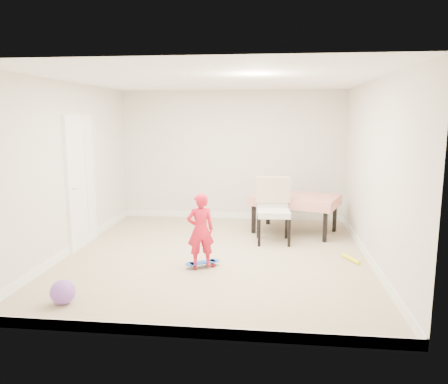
# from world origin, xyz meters

# --- Properties ---
(ground) EXTENTS (5.00, 5.00, 0.00)m
(ground) POSITION_xyz_m (0.00, 0.00, 0.00)
(ground) COLOR tan
(ground) RESTS_ON ground
(ceiling) EXTENTS (4.50, 5.00, 0.04)m
(ceiling) POSITION_xyz_m (0.00, 0.00, 2.58)
(ceiling) COLOR white
(ceiling) RESTS_ON wall_back
(wall_back) EXTENTS (4.50, 0.04, 2.60)m
(wall_back) POSITION_xyz_m (0.00, 2.48, 1.30)
(wall_back) COLOR beige
(wall_back) RESTS_ON ground
(wall_front) EXTENTS (4.50, 0.04, 2.60)m
(wall_front) POSITION_xyz_m (0.00, -2.48, 1.30)
(wall_front) COLOR beige
(wall_front) RESTS_ON ground
(wall_left) EXTENTS (0.04, 5.00, 2.60)m
(wall_left) POSITION_xyz_m (-2.23, 0.00, 1.30)
(wall_left) COLOR beige
(wall_left) RESTS_ON ground
(wall_right) EXTENTS (0.04, 5.00, 2.60)m
(wall_right) POSITION_xyz_m (2.23, 0.00, 1.30)
(wall_right) COLOR beige
(wall_right) RESTS_ON ground
(door) EXTENTS (0.11, 0.94, 2.11)m
(door) POSITION_xyz_m (-2.22, 0.30, 1.02)
(door) COLOR white
(door) RESTS_ON ground
(baseboard_back) EXTENTS (4.50, 0.02, 0.12)m
(baseboard_back) POSITION_xyz_m (0.00, 2.49, 0.06)
(baseboard_back) COLOR white
(baseboard_back) RESTS_ON ground
(baseboard_front) EXTENTS (4.50, 0.02, 0.12)m
(baseboard_front) POSITION_xyz_m (0.00, -2.49, 0.06)
(baseboard_front) COLOR white
(baseboard_front) RESTS_ON ground
(baseboard_left) EXTENTS (0.02, 5.00, 0.12)m
(baseboard_left) POSITION_xyz_m (-2.24, 0.00, 0.06)
(baseboard_left) COLOR white
(baseboard_left) RESTS_ON ground
(baseboard_right) EXTENTS (0.02, 5.00, 0.12)m
(baseboard_right) POSITION_xyz_m (2.24, 0.00, 0.06)
(baseboard_right) COLOR white
(baseboard_right) RESTS_ON ground
(dining_table) EXTENTS (1.70, 1.37, 0.69)m
(dining_table) POSITION_xyz_m (1.24, 1.51, 0.34)
(dining_table) COLOR #B32109
(dining_table) RESTS_ON ground
(dining_chair) EXTENTS (0.63, 0.71, 1.08)m
(dining_chair) POSITION_xyz_m (0.86, 0.82, 0.54)
(dining_chair) COLOR silver
(dining_chair) RESTS_ON ground
(skateboard) EXTENTS (0.52, 0.41, 0.07)m
(skateboard) POSITION_xyz_m (-0.12, -0.51, 0.04)
(skateboard) COLOR blue
(skateboard) RESTS_ON ground
(child) EXTENTS (0.44, 0.36, 1.03)m
(child) POSITION_xyz_m (-0.14, -0.58, 0.51)
(child) COLOR red
(child) RESTS_ON ground
(balloon) EXTENTS (0.28, 0.28, 0.28)m
(balloon) POSITION_xyz_m (-1.49, -1.89, 0.14)
(balloon) COLOR #8952C5
(balloon) RESTS_ON ground
(foam_toy) EXTENTS (0.23, 0.39, 0.06)m
(foam_toy) POSITION_xyz_m (1.99, -0.01, 0.03)
(foam_toy) COLOR #F8F31A
(foam_toy) RESTS_ON ground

